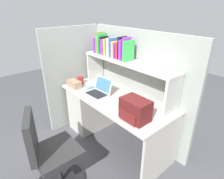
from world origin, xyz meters
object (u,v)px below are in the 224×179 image
Objects in this scene: backpack at (135,110)px; tissue_box at (74,84)px; paper_cup at (117,103)px; snack_canister at (80,80)px; computer_mouse at (89,88)px; laptop at (99,91)px; office_chair at (52,158)px.

tissue_box is (-1.14, -0.06, -0.06)m from backpack.
snack_canister is at bearing 177.67° from paper_cup.
computer_mouse is 0.92× the size of snack_canister.
snack_canister is (-1.18, 0.07, -0.06)m from backpack.
laptop is at bearing 173.78° from backpack.
computer_mouse is 1.27× the size of paper_cup.
backpack is 2.88× the size of computer_mouse.
paper_cup is at bearing -2.33° from snack_canister.
tissue_box is 1.11m from office_chair.
snack_canister is (-0.47, -0.00, 0.01)m from laptop.
computer_mouse is at bearing -179.76° from laptop.
paper_cup is 0.91m from office_chair.
laptop is at bearing 174.33° from paper_cup.
laptop is at bearing 0.57° from snack_canister.
computer_mouse is 0.11× the size of office_chair.
snack_canister is (-0.23, -0.00, 0.04)m from computer_mouse.
tissue_box is 1.94× the size of snack_canister.
backpack is 3.66× the size of paper_cup.
backpack is 2.65× the size of snack_canister.
paper_cup is at bearing -74.93° from office_chair.
office_chair is at bearing -116.85° from backpack.
office_chair reaches higher than computer_mouse.
office_chair is at bearing -58.89° from computer_mouse.
snack_canister reaches higher than paper_cup.
backpack reaches higher than computer_mouse.
office_chair is at bearing -95.84° from paper_cup.
laptop is 1.00m from office_chair.
tissue_box is 0.24× the size of office_chair.
computer_mouse is (-0.23, -0.00, -0.03)m from laptop.
computer_mouse is at bearing 176.49° from paper_cup.
backpack is 1.14m from tissue_box.
office_chair is (-0.08, -0.82, -0.38)m from paper_cup.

